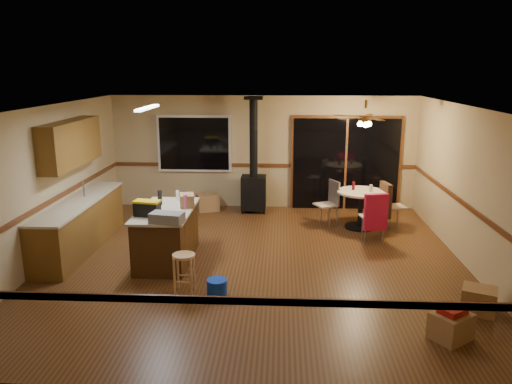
# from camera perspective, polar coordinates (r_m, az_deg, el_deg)

# --- Properties ---
(floor) EXTENTS (7.00, 7.00, 0.00)m
(floor) POSITION_cam_1_polar(r_m,az_deg,el_deg) (8.56, -0.11, -7.98)
(floor) COLOR #4E2D15
(floor) RESTS_ON ground
(ceiling) EXTENTS (7.00, 7.00, 0.00)m
(ceiling) POSITION_cam_1_polar(r_m,az_deg,el_deg) (7.96, -0.12, 9.65)
(ceiling) COLOR silver
(ceiling) RESTS_ON ground
(wall_back) EXTENTS (7.00, 0.00, 7.00)m
(wall_back) POSITION_cam_1_polar(r_m,az_deg,el_deg) (11.59, 0.84, 4.54)
(wall_back) COLOR tan
(wall_back) RESTS_ON ground
(wall_front) EXTENTS (7.00, 0.00, 7.00)m
(wall_front) POSITION_cam_1_polar(r_m,az_deg,el_deg) (4.84, -2.41, -9.19)
(wall_front) COLOR tan
(wall_front) RESTS_ON ground
(wall_left) EXTENTS (0.00, 7.00, 7.00)m
(wall_left) POSITION_cam_1_polar(r_m,az_deg,el_deg) (9.05, -22.83, 0.75)
(wall_left) COLOR tan
(wall_left) RESTS_ON ground
(wall_right) EXTENTS (0.00, 7.00, 7.00)m
(wall_right) POSITION_cam_1_polar(r_m,az_deg,el_deg) (8.71, 23.55, 0.19)
(wall_right) COLOR tan
(wall_right) RESTS_ON ground
(chair_rail) EXTENTS (7.00, 7.00, 0.08)m
(chair_rail) POSITION_cam_1_polar(r_m,az_deg,el_deg) (8.24, -0.11, -1.52)
(chair_rail) COLOR #582E16
(chair_rail) RESTS_ON ground
(window) EXTENTS (1.72, 0.10, 1.32)m
(window) POSITION_cam_1_polar(r_m,az_deg,el_deg) (11.68, -7.07, 5.51)
(window) COLOR black
(window) RESTS_ON ground
(sliding_door) EXTENTS (2.52, 0.10, 2.10)m
(sliding_door) POSITION_cam_1_polar(r_m,az_deg,el_deg) (11.67, 10.20, 3.14)
(sliding_door) COLOR black
(sliding_door) RESTS_ON ground
(lower_cabinets) EXTENTS (0.60, 3.00, 0.86)m
(lower_cabinets) POSITION_cam_1_polar(r_m,az_deg,el_deg) (9.58, -19.45, -3.65)
(lower_cabinets) COLOR brown
(lower_cabinets) RESTS_ON ground
(countertop) EXTENTS (0.64, 3.04, 0.04)m
(countertop) POSITION_cam_1_polar(r_m,az_deg,el_deg) (9.46, -19.67, -1.05)
(countertop) COLOR #C1B596
(countertop) RESTS_ON lower_cabinets
(upper_cabinets) EXTENTS (0.35, 2.00, 0.80)m
(upper_cabinets) POSITION_cam_1_polar(r_m,az_deg,el_deg) (9.50, -20.41, 5.24)
(upper_cabinets) COLOR brown
(upper_cabinets) RESTS_ON ground
(kitchen_island) EXTENTS (0.88, 1.68, 0.90)m
(kitchen_island) POSITION_cam_1_polar(r_m,az_deg,el_deg) (8.61, -10.17, -4.86)
(kitchen_island) COLOR #3C240F
(kitchen_island) RESTS_ON ground
(wood_stove) EXTENTS (0.55, 0.50, 2.52)m
(wood_stove) POSITION_cam_1_polar(r_m,az_deg,el_deg) (11.27, -0.28, 1.31)
(wood_stove) COLOR black
(wood_stove) RESTS_ON ground
(ceiling_fan) EXTENTS (0.24, 0.24, 0.55)m
(ceiling_fan) POSITION_cam_1_polar(r_m,az_deg,el_deg) (10.08, 12.36, 8.04)
(ceiling_fan) COLOR brown
(ceiling_fan) RESTS_ON ceiling
(fluorescent_strip) EXTENTS (0.10, 1.20, 0.04)m
(fluorescent_strip) POSITION_cam_1_polar(r_m,az_deg,el_deg) (8.55, -12.31, 9.37)
(fluorescent_strip) COLOR white
(fluorescent_strip) RESTS_ON ceiling
(toolbox_grey) EXTENTS (0.54, 0.37, 0.16)m
(toolbox_grey) POSITION_cam_1_polar(r_m,az_deg,el_deg) (7.75, -10.15, -2.91)
(toolbox_grey) COLOR slate
(toolbox_grey) RESTS_ON kitchen_island
(toolbox_black) EXTENTS (0.42, 0.27, 0.22)m
(toolbox_black) POSITION_cam_1_polar(r_m,az_deg,el_deg) (8.16, -12.33, -1.92)
(toolbox_black) COLOR black
(toolbox_black) RESTS_ON kitchen_island
(toolbox_yellow_lid) EXTENTS (0.44, 0.28, 0.03)m
(toolbox_yellow_lid) POSITION_cam_1_polar(r_m,az_deg,el_deg) (8.13, -12.37, -1.07)
(toolbox_yellow_lid) COLOR gold
(toolbox_yellow_lid) RESTS_ON toolbox_black
(box_on_island) EXTENTS (0.30, 0.37, 0.21)m
(box_on_island) POSITION_cam_1_polar(r_m,az_deg,el_deg) (8.60, -7.91, -0.94)
(box_on_island) COLOR olive
(box_on_island) RESTS_ON kitchen_island
(bottle_dark) EXTENTS (0.09, 0.09, 0.26)m
(bottle_dark) POSITION_cam_1_polar(r_m,az_deg,el_deg) (8.77, -10.93, -0.61)
(bottle_dark) COLOR black
(bottle_dark) RESTS_ON kitchen_island
(bottle_pink) EXTENTS (0.08, 0.08, 0.24)m
(bottle_pink) POSITION_cam_1_polar(r_m,az_deg,el_deg) (8.46, -8.08, -1.10)
(bottle_pink) COLOR #D84C8C
(bottle_pink) RESTS_ON kitchen_island
(bottle_white) EXTENTS (0.08, 0.08, 0.18)m
(bottle_white) POSITION_cam_1_polar(r_m,az_deg,el_deg) (9.01, -8.95, -0.41)
(bottle_white) COLOR white
(bottle_white) RESTS_ON kitchen_island
(bar_stool) EXTENTS (0.44, 0.44, 0.60)m
(bar_stool) POSITION_cam_1_polar(r_m,az_deg,el_deg) (7.41, -8.19, -9.22)
(bar_stool) COLOR tan
(bar_stool) RESTS_ON floor
(blue_bucket) EXTENTS (0.36, 0.36, 0.25)m
(blue_bucket) POSITION_cam_1_polar(r_m,az_deg,el_deg) (7.34, -4.48, -10.84)
(blue_bucket) COLOR #0D35BC
(blue_bucket) RESTS_ON floor
(dining_table) EXTENTS (0.98, 0.98, 0.78)m
(dining_table) POSITION_cam_1_polar(r_m,az_deg,el_deg) (10.38, 11.88, -1.20)
(dining_table) COLOR black
(dining_table) RESTS_ON ground
(glass_red) EXTENTS (0.08, 0.08, 0.16)m
(glass_red) POSITION_cam_1_polar(r_m,az_deg,el_deg) (10.38, 11.07, 0.69)
(glass_red) COLOR #590C14
(glass_red) RESTS_ON dining_table
(glass_cream) EXTENTS (0.08, 0.08, 0.15)m
(glass_cream) POSITION_cam_1_polar(r_m,az_deg,el_deg) (10.29, 13.00, 0.43)
(glass_cream) COLOR beige
(glass_cream) RESTS_ON dining_table
(chair_left) EXTENTS (0.54, 0.54, 0.51)m
(chair_left) POSITION_cam_1_polar(r_m,az_deg,el_deg) (10.43, 8.50, -0.67)
(chair_left) COLOR gray
(chair_left) RESTS_ON ground
(chair_near) EXTENTS (0.50, 0.53, 0.70)m
(chair_near) POSITION_cam_1_polar(r_m,az_deg,el_deg) (9.55, 13.48, -2.23)
(chair_near) COLOR gray
(chair_near) RESTS_ON ground
(chair_right) EXTENTS (0.53, 0.50, 0.70)m
(chair_right) POSITION_cam_1_polar(r_m,az_deg,el_deg) (10.47, 14.70, -0.88)
(chair_right) COLOR gray
(chair_right) RESTS_ON ground
(box_under_window) EXTENTS (0.58, 0.53, 0.38)m
(box_under_window) POSITION_cam_1_polar(r_m,az_deg,el_deg) (11.55, -5.52, -1.18)
(box_under_window) COLOR olive
(box_under_window) RESTS_ON floor
(box_corner_a) EXTENTS (0.58, 0.56, 0.34)m
(box_corner_a) POSITION_cam_1_polar(r_m,az_deg,el_deg) (6.68, 21.38, -14.08)
(box_corner_a) COLOR olive
(box_corner_a) RESTS_ON floor
(box_corner_b) EXTENTS (0.54, 0.51, 0.35)m
(box_corner_b) POSITION_cam_1_polar(r_m,az_deg,el_deg) (7.47, 24.11, -11.23)
(box_corner_b) COLOR olive
(box_corner_b) RESTS_ON floor
(box_small_red) EXTENTS (0.38, 0.37, 0.08)m
(box_small_red) POSITION_cam_1_polar(r_m,az_deg,el_deg) (6.59, 21.54, -12.49)
(box_small_red) COLOR maroon
(box_small_red) RESTS_ON box_corner_a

